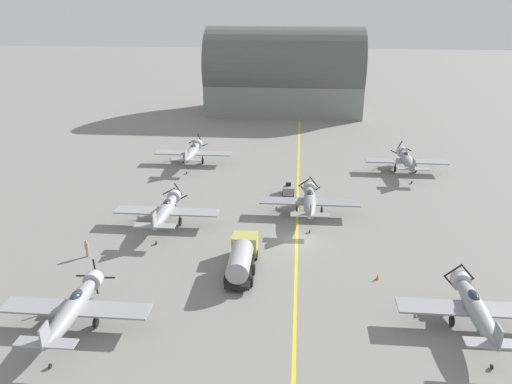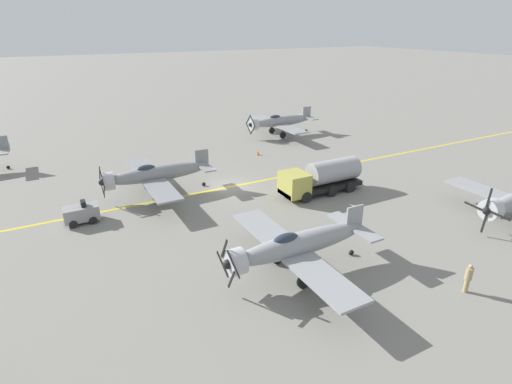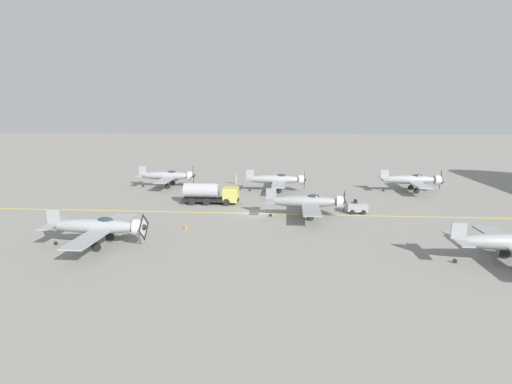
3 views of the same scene
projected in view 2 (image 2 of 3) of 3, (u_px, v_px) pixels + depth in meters
name	position (u px, v px, depth m)	size (l,w,h in m)	color
ground_plane	(228.00, 187.00, 38.19)	(400.00, 400.00, 0.00)	gray
taxiway_stripe	(228.00, 187.00, 38.18)	(0.30, 160.00, 0.01)	yellow
airplane_near_right	(280.00, 121.00, 55.18)	(12.00, 9.98, 3.65)	gray
airplane_mid_center	(155.00, 174.00, 35.76)	(12.00, 9.98, 3.65)	gray
airplane_mid_left	(296.00, 245.00, 24.23)	(12.00, 9.98, 3.65)	gray
fuel_tanker	(321.00, 177.00, 36.40)	(2.68, 8.00, 2.98)	black
tow_tractor	(81.00, 213.00, 31.15)	(1.57, 2.60, 1.79)	gray
ground_crew_walking	(468.00, 277.00, 22.89)	(0.40, 0.40, 1.85)	tan
traffic_cone	(258.00, 153.00, 47.56)	(0.36, 0.36, 0.55)	orange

